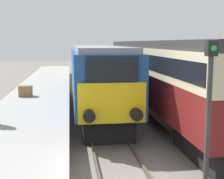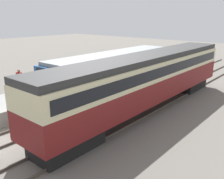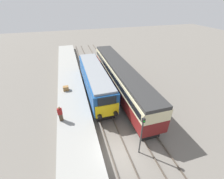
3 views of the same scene
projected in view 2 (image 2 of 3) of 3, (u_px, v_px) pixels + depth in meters
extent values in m
cube|color=gray|center=(67.00, 91.00, 20.63)|extent=(3.50, 50.00, 0.96)
cube|color=#4C4238|center=(57.00, 114.00, 16.95)|extent=(0.07, 60.00, 0.14)
cube|color=#4C4238|center=(71.00, 119.00, 16.06)|extent=(0.07, 60.00, 0.14)
cube|color=#4C4238|center=(93.00, 128.00, 14.85)|extent=(0.07, 60.00, 0.14)
cube|color=#4C4238|center=(111.00, 135.00, 13.96)|extent=(0.07, 60.00, 0.14)
cube|color=black|center=(80.00, 105.00, 17.42)|extent=(2.03, 4.00, 1.00)
cube|color=black|center=(141.00, 83.00, 23.00)|extent=(2.03, 4.00, 1.00)
cube|color=navy|center=(114.00, 72.00, 19.71)|extent=(2.70, 12.62, 2.48)
cube|color=yellow|center=(48.00, 97.00, 15.21)|extent=(2.48, 0.10, 1.49)
cube|color=black|center=(47.00, 77.00, 14.85)|extent=(1.89, 0.10, 0.89)
cube|color=gray|center=(115.00, 54.00, 19.33)|extent=(2.38, 12.12, 0.24)
cylinder|color=black|center=(38.00, 101.00, 15.69)|extent=(0.44, 0.35, 0.44)
cylinder|color=black|center=(54.00, 107.00, 14.64)|extent=(0.44, 0.35, 0.44)
cube|color=black|center=(67.00, 141.00, 12.42)|extent=(1.89, 3.60, 0.95)
cube|color=black|center=(189.00, 84.00, 22.98)|extent=(1.89, 3.60, 0.95)
cube|color=maroon|center=(147.00, 87.00, 17.35)|extent=(2.70, 18.82, 1.50)
cube|color=beige|center=(148.00, 68.00, 16.97)|extent=(2.71, 18.82, 1.18)
cube|color=black|center=(148.00, 68.00, 16.97)|extent=(2.75, 18.07, 0.65)
cube|color=#2D2D2D|center=(148.00, 57.00, 16.75)|extent=(2.48, 18.82, 0.36)
cube|color=#473828|center=(20.00, 86.00, 18.73)|extent=(0.36, 0.24, 0.82)
cube|color=maroon|center=(19.00, 77.00, 18.52)|extent=(0.44, 0.26, 0.68)
sphere|color=#9E704C|center=(19.00, 71.00, 18.39)|extent=(0.22, 0.22, 0.22)
cube|color=olive|center=(83.00, 76.00, 22.60)|extent=(0.70, 0.56, 0.60)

